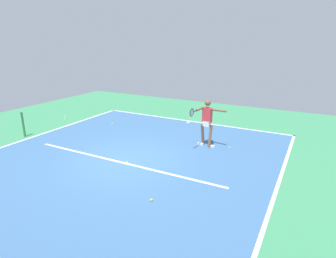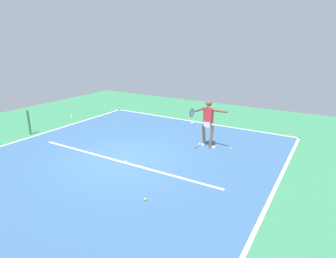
% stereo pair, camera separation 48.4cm
% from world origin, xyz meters
% --- Properties ---
extents(ground_plane, '(20.39, 20.39, 0.00)m').
position_xyz_m(ground_plane, '(0.00, 0.00, 0.00)').
color(ground_plane, '#388456').
extents(court_surface, '(9.87, 11.10, 0.00)m').
position_xyz_m(court_surface, '(0.00, 0.00, 0.00)').
color(court_surface, '#38608E').
rests_on(court_surface, ground_plane).
extents(court_line_baseline_near, '(9.87, 0.10, 0.01)m').
position_xyz_m(court_line_baseline_near, '(0.00, -5.50, 0.00)').
color(court_line_baseline_near, white).
rests_on(court_line_baseline_near, ground_plane).
extents(court_line_sideline_left, '(0.10, 11.10, 0.01)m').
position_xyz_m(court_line_sideline_left, '(-4.88, 0.00, 0.00)').
color(court_line_sideline_left, white).
rests_on(court_line_sideline_left, ground_plane).
extents(court_line_sideline_right, '(0.10, 11.10, 0.01)m').
position_xyz_m(court_line_sideline_right, '(4.88, 0.00, 0.00)').
color(court_line_sideline_right, white).
rests_on(court_line_sideline_right, ground_plane).
extents(court_line_service, '(7.40, 0.10, 0.01)m').
position_xyz_m(court_line_service, '(0.00, 0.22, 0.00)').
color(court_line_service, white).
rests_on(court_line_service, ground_plane).
extents(court_line_centre_mark, '(0.10, 0.30, 0.01)m').
position_xyz_m(court_line_centre_mark, '(0.00, -5.30, 0.00)').
color(court_line_centre_mark, white).
rests_on(court_line_centre_mark, ground_plane).
extents(net_post, '(0.09, 0.09, 1.07)m').
position_xyz_m(net_post, '(5.23, 0.00, 0.54)').
color(net_post, '#38753D').
rests_on(net_post, ground_plane).
extents(tennis_player, '(1.09, 1.19, 1.82)m').
position_xyz_m(tennis_player, '(-1.97, -2.56, 1.06)').
color(tennis_player, brown).
rests_on(tennis_player, ground_plane).
extents(tennis_ball_by_baseline, '(0.07, 0.07, 0.07)m').
position_xyz_m(tennis_ball_by_baseline, '(-0.23, 0.19, 0.03)').
color(tennis_ball_by_baseline, '#C6E53D').
rests_on(tennis_ball_by_baseline, ground_plane).
extents(tennis_ball_near_service_line, '(0.07, 0.07, 0.07)m').
position_xyz_m(tennis_ball_near_service_line, '(3.15, -3.24, 0.03)').
color(tennis_ball_near_service_line, yellow).
rests_on(tennis_ball_near_service_line, ground_plane).
extents(tennis_ball_far_corner, '(0.07, 0.07, 0.07)m').
position_xyz_m(tennis_ball_far_corner, '(-2.87, -2.74, 0.03)').
color(tennis_ball_far_corner, '#CCE033').
rests_on(tennis_ball_far_corner, ground_plane).
extents(tennis_ball_centre_court, '(0.07, 0.07, 0.07)m').
position_xyz_m(tennis_ball_centre_court, '(-2.15, 1.78, 0.03)').
color(tennis_ball_centre_court, yellow).
rests_on(tennis_ball_centre_court, ground_plane).
extents(water_bottle, '(0.07, 0.07, 0.22)m').
position_xyz_m(water_bottle, '(5.85, -2.79, 0.11)').
color(water_bottle, white).
rests_on(water_bottle, ground_plane).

